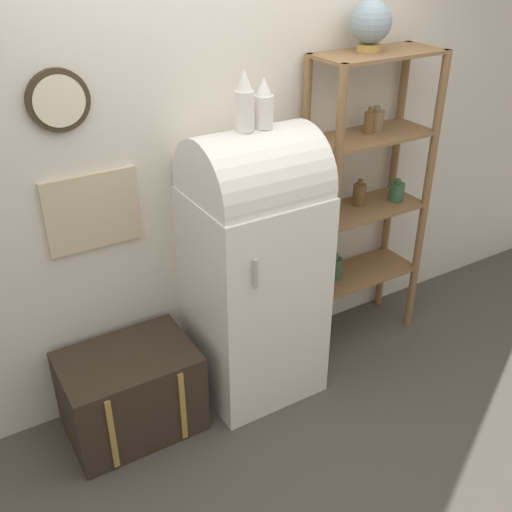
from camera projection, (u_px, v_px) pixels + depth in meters
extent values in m
plane|color=#4C4742|center=(276.00, 403.00, 3.53)|extent=(12.00, 12.00, 0.00)
cube|color=silver|center=(223.00, 157.00, 3.30)|extent=(7.00, 0.05, 2.70)
cylinder|color=#382D1E|center=(58.00, 101.00, 2.68)|extent=(0.29, 0.03, 0.29)
cylinder|color=beige|center=(59.00, 101.00, 2.66)|extent=(0.23, 0.01, 0.23)
cube|color=#C6B793|center=(93.00, 212.00, 3.00)|extent=(0.48, 0.02, 0.40)
cube|color=white|center=(254.00, 294.00, 3.41)|extent=(0.66, 0.61, 1.26)
cylinder|color=white|center=(254.00, 184.00, 3.08)|extent=(0.65, 0.58, 0.58)
cylinder|color=#B7B7BC|center=(256.00, 274.00, 2.91)|extent=(0.02, 0.02, 0.16)
cube|color=#33281E|center=(131.00, 392.00, 3.26)|extent=(0.70, 0.49, 0.49)
cube|color=#AD8942|center=(112.00, 435.00, 2.99)|extent=(0.03, 0.01, 0.44)
cube|color=#AD8942|center=(183.00, 407.00, 3.16)|extent=(0.03, 0.01, 0.44)
cylinder|color=olive|center=(333.00, 230.00, 3.45)|extent=(0.05, 0.05, 1.87)
cylinder|color=olive|center=(425.00, 203.00, 3.78)|extent=(0.05, 0.05, 1.87)
cylinder|color=olive|center=(302.00, 211.00, 3.68)|extent=(0.05, 0.05, 1.87)
cylinder|color=olive|center=(391.00, 187.00, 4.01)|extent=(0.05, 0.05, 1.87)
cube|color=olive|center=(358.00, 272.00, 3.96)|extent=(0.76, 0.34, 0.02)
cube|color=olive|center=(364.00, 208.00, 3.74)|extent=(0.76, 0.34, 0.02)
cube|color=olive|center=(371.00, 136.00, 3.51)|extent=(0.76, 0.34, 0.02)
cube|color=olive|center=(379.00, 53.00, 3.28)|extent=(0.76, 0.34, 0.02)
cylinder|color=#7F6647|center=(376.00, 121.00, 3.53)|extent=(0.10, 0.10, 0.12)
cylinder|color=#7F6647|center=(377.00, 108.00, 3.50)|extent=(0.04, 0.04, 0.03)
cylinder|color=brown|center=(359.00, 194.00, 3.73)|extent=(0.08, 0.08, 0.14)
cylinder|color=brown|center=(360.00, 182.00, 3.69)|extent=(0.03, 0.03, 0.03)
cylinder|color=brown|center=(329.00, 271.00, 3.82)|extent=(0.07, 0.07, 0.15)
cylinder|color=brown|center=(330.00, 258.00, 3.78)|extent=(0.03, 0.03, 0.04)
cylinder|color=#335B3D|center=(397.00, 192.00, 3.79)|extent=(0.10, 0.10, 0.12)
cylinder|color=#335B3D|center=(398.00, 181.00, 3.75)|extent=(0.04, 0.04, 0.03)
cylinder|color=#335B3D|center=(335.00, 268.00, 3.86)|extent=(0.10, 0.10, 0.14)
cylinder|color=#335B3D|center=(336.00, 256.00, 3.81)|extent=(0.04, 0.04, 0.03)
cylinder|color=brown|center=(369.00, 123.00, 3.49)|extent=(0.06, 0.06, 0.13)
cylinder|color=brown|center=(370.00, 110.00, 3.45)|extent=(0.02, 0.02, 0.03)
cylinder|color=#AD8942|center=(369.00, 48.00, 3.27)|extent=(0.14, 0.14, 0.04)
sphere|color=#7F939E|center=(371.00, 22.00, 3.20)|extent=(0.23, 0.23, 0.23)
cylinder|color=white|center=(245.00, 111.00, 2.88)|extent=(0.09, 0.09, 0.19)
cone|color=white|center=(244.00, 80.00, 2.80)|extent=(0.08, 0.08, 0.10)
cylinder|color=white|center=(264.00, 112.00, 2.93)|extent=(0.09, 0.09, 0.16)
cone|color=white|center=(264.00, 86.00, 2.87)|extent=(0.08, 0.08, 0.09)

